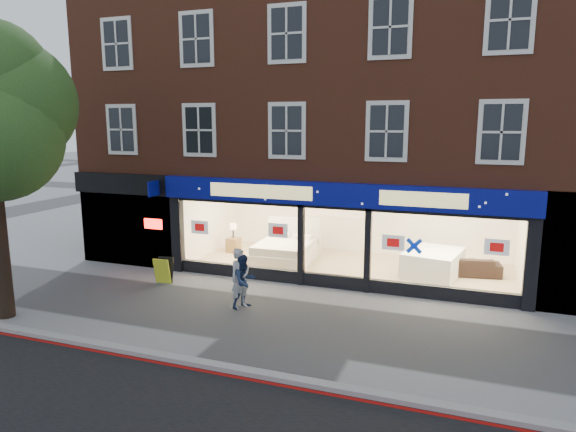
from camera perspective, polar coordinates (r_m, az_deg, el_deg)
The scene contains 12 objects.
ground at distance 13.36m, azimuth 1.55°, elevation -11.87°, with size 120.00×120.00×0.00m, color gray.
kerb_line at distance 10.74m, azimuth -3.96°, elevation -17.74°, with size 60.00×0.10×0.01m, color #8C0A07.
kerb_stone at distance 10.88m, azimuth -3.52°, elevation -17.03°, with size 60.00×0.25×0.12m, color gray.
showroom_floor at distance 18.13m, azimuth 6.84°, elevation -5.70°, with size 11.00×4.50×0.10m, color tan.
building at distance 19.13m, azimuth 8.44°, elevation 15.15°, with size 19.00×8.26×10.30m.
display_bed at distance 18.66m, azimuth -0.27°, elevation -3.78°, with size 2.09×2.48×1.37m.
bedside_table at distance 19.93m, azimuth -6.07°, elevation -3.22°, with size 0.45×0.45×0.55m, color brown.
mattress_stack at distance 17.58m, azimuth 15.81°, elevation -5.01°, with size 1.99×2.33×0.81m.
sofa at distance 17.91m, azimuth 19.28°, elevation -5.25°, with size 2.09×0.82×0.61m, color black.
a_board at distance 16.85m, azimuth -13.63°, elevation -5.89°, with size 0.54×0.35×0.84m, color yellow.
pedestrian_grey at distance 14.24m, azimuth -5.35°, elevation -6.90°, with size 0.61×0.40×1.68m, color #A6AAAE.
pedestrian_blue at distance 14.24m, azimuth -4.90°, elevation -7.24°, with size 0.73×0.57×1.51m, color #182645.
Camera 1 is at (3.89, -11.73, 5.09)m, focal length 32.00 mm.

